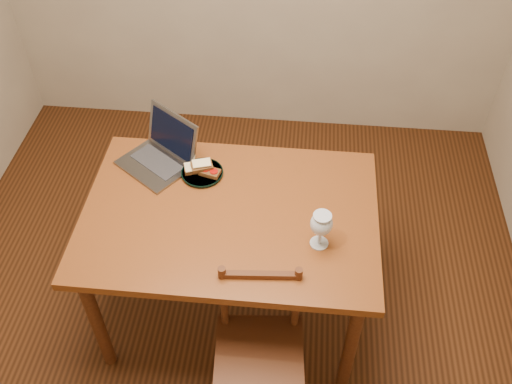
# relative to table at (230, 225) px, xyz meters

# --- Properties ---
(floor) EXTENTS (3.20, 3.20, 0.02)m
(floor) POSITION_rel_table_xyz_m (-0.03, -0.01, -0.66)
(floor) COLOR black
(floor) RESTS_ON ground
(table) EXTENTS (1.30, 0.90, 0.74)m
(table) POSITION_rel_table_xyz_m (0.00, 0.00, 0.00)
(table) COLOR #542C0E
(table) RESTS_ON floor
(chair) EXTENTS (0.40, 0.38, 0.40)m
(chair) POSITION_rel_table_xyz_m (0.18, -0.45, -0.22)
(chair) COLOR #37190B
(chair) RESTS_ON floor
(plate) EXTENTS (0.20, 0.20, 0.02)m
(plate) POSITION_rel_table_xyz_m (-0.16, 0.22, 0.09)
(plate) COLOR black
(plate) RESTS_ON table
(sandwich_cheese) EXTENTS (0.11, 0.09, 0.03)m
(sandwich_cheese) POSITION_rel_table_xyz_m (-0.19, 0.23, 0.12)
(sandwich_cheese) COLOR #381E0C
(sandwich_cheese) RESTS_ON plate
(sandwich_tomato) EXTENTS (0.11, 0.08, 0.03)m
(sandwich_tomato) POSITION_rel_table_xyz_m (-0.12, 0.21, 0.12)
(sandwich_tomato) COLOR #381E0C
(sandwich_tomato) RESTS_ON plate
(sandwich_top) EXTENTS (0.11, 0.09, 0.03)m
(sandwich_top) POSITION_rel_table_xyz_m (-0.16, 0.23, 0.14)
(sandwich_top) COLOR #381E0C
(sandwich_top) RESTS_ON plate
(milk_glass) EXTENTS (0.09, 0.09, 0.18)m
(milk_glass) POSITION_rel_table_xyz_m (0.39, -0.14, 0.18)
(milk_glass) COLOR white
(milk_glass) RESTS_ON table
(laptop) EXTENTS (0.42, 0.42, 0.23)m
(laptop) POSITION_rel_table_xyz_m (-0.36, 0.30, 0.15)
(laptop) COLOR slate
(laptop) RESTS_ON table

